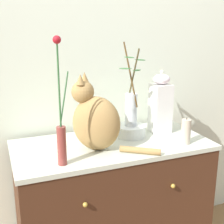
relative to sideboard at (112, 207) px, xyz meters
name	(u,v)px	position (x,y,z in m)	size (l,w,h in m)	color
wall_back	(92,50)	(0.00, 0.33, 0.89)	(4.40, 0.08, 2.60)	silver
sideboard	(112,207)	(0.00, 0.00, 0.00)	(1.09, 0.54, 0.81)	#442516
cat_sitting	(95,120)	(-0.11, -0.05, 0.57)	(0.44, 0.35, 0.40)	#A8814A
vase_slim_green	(61,131)	(-0.32, -0.17, 0.57)	(0.07, 0.04, 0.59)	brown
bowl_porcelain	(131,131)	(0.15, 0.07, 0.44)	(0.17, 0.17, 0.07)	white
vase_glass_clear	(131,106)	(0.15, 0.07, 0.59)	(0.20, 0.18, 0.48)	silver
jar_lidded_porcelain	(160,104)	(0.34, 0.07, 0.58)	(0.11, 0.11, 0.38)	white
candle_pillar	(186,132)	(0.38, -0.15, 0.48)	(0.05, 0.05, 0.15)	#C2B19A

